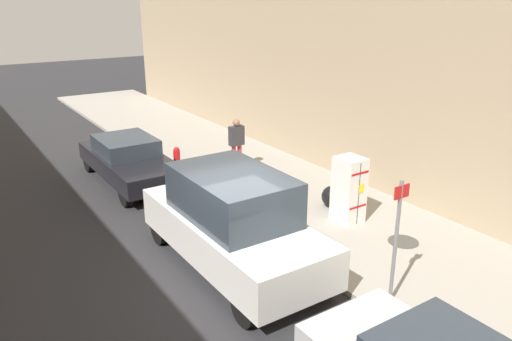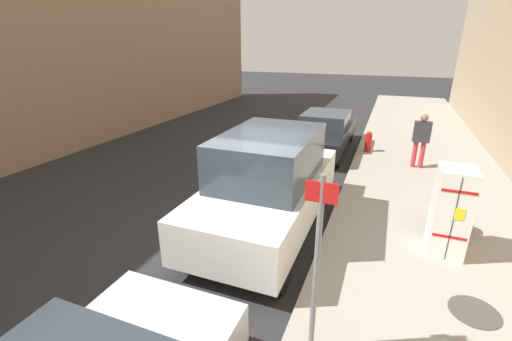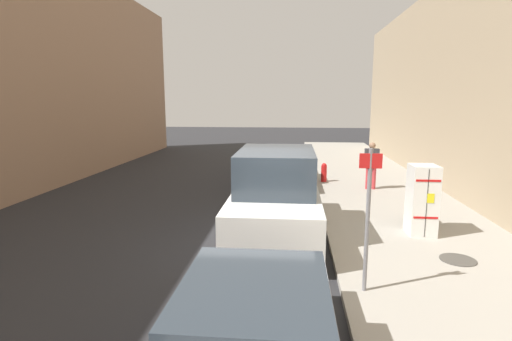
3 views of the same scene
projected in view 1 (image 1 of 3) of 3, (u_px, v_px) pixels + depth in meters
ground_plane at (237, 288)px, 9.99m from camera, size 80.00×80.00×0.00m
sidewalk_slab at (373, 236)px, 11.98m from camera, size 4.44×44.00×0.12m
building_facade_near at (478, 70)px, 12.46m from camera, size 2.12×39.60×7.57m
discarded_refrigerator at (349, 190)px, 12.41m from camera, size 0.61×0.70×1.68m
manhole_cover at (403, 242)px, 11.58m from camera, size 0.70×0.70×0.02m
street_sign_post at (396, 237)px, 8.85m from camera, size 0.36×0.07×2.43m
fire_hydrant at (177, 158)px, 16.39m from camera, size 0.22×0.22×0.74m
trash_bag at (332, 196)px, 13.45m from camera, size 0.58×0.58×0.58m
pedestrian_walking_far at (237, 141)px, 16.08m from camera, size 0.49×0.23×1.70m
parked_sedan_dark at (129, 160)px, 15.47m from camera, size 1.82×4.68×1.39m
parked_van_white at (233, 221)px, 10.45m from camera, size 2.01×4.91×2.14m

